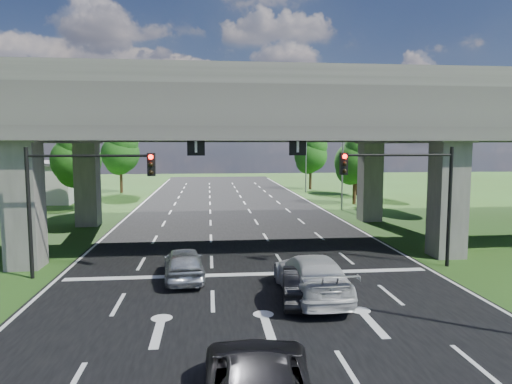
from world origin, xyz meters
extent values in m
plane|color=#2B4917|center=(0.00, 0.00, 0.00)|extent=(160.00, 160.00, 0.00)
cube|color=black|center=(0.00, 10.00, 0.01)|extent=(18.00, 120.00, 0.03)
cube|color=#373532|center=(0.00, 12.00, 8.00)|extent=(80.00, 15.00, 2.00)
cube|color=#575450|center=(0.00, 4.75, 9.50)|extent=(80.00, 0.50, 1.00)
cube|color=#575450|center=(0.00, 19.25, 9.50)|extent=(80.00, 0.50, 1.00)
cube|color=#575450|center=(-11.00, 6.00, 3.50)|extent=(1.60, 1.60, 7.00)
cube|color=#575450|center=(-11.00, 18.00, 3.50)|extent=(1.60, 1.60, 7.00)
cube|color=#575450|center=(11.00, 6.00, 3.50)|extent=(1.60, 1.60, 7.00)
cube|color=#575450|center=(11.00, 18.00, 3.50)|extent=(1.60, 1.60, 7.00)
cube|color=black|center=(-2.50, 5.00, 6.00)|extent=(0.85, 0.06, 0.85)
cube|color=black|center=(2.50, 5.00, 6.00)|extent=(0.85, 0.06, 0.85)
cylinder|color=black|center=(10.00, 4.00, 3.00)|extent=(0.18, 0.18, 6.00)
cylinder|color=black|center=(7.25, 4.00, 5.60)|extent=(5.50, 0.12, 0.12)
cube|color=black|center=(4.50, 3.82, 5.20)|extent=(0.35, 0.28, 1.05)
sphere|color=#FF0C05|center=(4.50, 3.66, 5.55)|extent=(0.22, 0.22, 0.22)
cylinder|color=black|center=(-10.00, 4.00, 3.00)|extent=(0.18, 0.18, 6.00)
cylinder|color=black|center=(-7.25, 4.00, 5.60)|extent=(5.50, 0.12, 0.12)
cube|color=black|center=(-4.50, 3.82, 5.20)|extent=(0.35, 0.28, 1.05)
sphere|color=#FF0C05|center=(-4.50, 3.66, 5.55)|extent=(0.22, 0.22, 0.22)
cylinder|color=gray|center=(10.50, 24.00, 5.00)|extent=(0.16, 0.16, 10.00)
cylinder|color=gray|center=(9.00, 24.00, 9.70)|extent=(3.00, 0.10, 0.10)
cube|color=gray|center=(7.50, 24.00, 9.60)|extent=(0.60, 0.25, 0.18)
cylinder|color=gray|center=(10.50, 40.00, 5.00)|extent=(0.16, 0.16, 10.00)
cylinder|color=gray|center=(9.00, 40.00, 9.70)|extent=(3.00, 0.10, 0.10)
cube|color=gray|center=(7.50, 40.00, 9.60)|extent=(0.60, 0.25, 0.18)
cylinder|color=black|center=(-14.00, 26.00, 1.65)|extent=(0.36, 0.36, 3.30)
sphere|color=#1E5015|center=(-14.00, 26.00, 4.65)|extent=(4.50, 4.50, 4.50)
sphere|color=#1E5015|center=(-13.60, 25.70, 6.00)|extent=(3.60, 3.60, 3.60)
sphere|color=#1E5015|center=(-14.30, 26.40, 3.75)|extent=(3.30, 3.30, 3.30)
cylinder|color=black|center=(-17.00, 34.00, 1.43)|extent=(0.36, 0.36, 2.86)
sphere|color=#1E5015|center=(-17.00, 34.00, 4.03)|extent=(3.90, 3.90, 3.90)
sphere|color=#1E5015|center=(-16.60, 33.70, 5.20)|extent=(3.12, 3.12, 3.12)
sphere|color=#1E5015|center=(-17.30, 34.40, 3.25)|extent=(2.86, 2.86, 2.86)
cylinder|color=black|center=(-13.00, 42.00, 1.76)|extent=(0.36, 0.36, 3.52)
sphere|color=#1E5015|center=(-13.00, 42.00, 4.96)|extent=(4.80, 4.80, 4.80)
sphere|color=#1E5015|center=(-12.60, 41.70, 6.40)|extent=(3.84, 3.84, 3.84)
sphere|color=#1E5015|center=(-13.30, 42.40, 4.00)|extent=(3.52, 3.52, 3.52)
cylinder|color=black|center=(13.00, 28.00, 1.54)|extent=(0.36, 0.36, 3.08)
sphere|color=#1E5015|center=(13.00, 28.00, 4.34)|extent=(4.20, 4.20, 4.20)
sphere|color=#1E5015|center=(13.40, 27.70, 5.60)|extent=(3.36, 3.36, 3.36)
sphere|color=#1E5015|center=(12.70, 28.40, 3.50)|extent=(3.08, 3.08, 3.08)
cylinder|color=black|center=(16.00, 36.00, 1.43)|extent=(0.36, 0.36, 2.86)
sphere|color=#1E5015|center=(16.00, 36.00, 4.03)|extent=(3.90, 3.90, 3.90)
sphere|color=#1E5015|center=(16.40, 35.70, 5.20)|extent=(3.12, 3.12, 3.12)
sphere|color=#1E5015|center=(15.70, 36.40, 3.25)|extent=(2.86, 2.86, 2.86)
cylinder|color=black|center=(12.00, 44.00, 1.65)|extent=(0.36, 0.36, 3.30)
sphere|color=#1E5015|center=(12.00, 44.00, 4.65)|extent=(4.50, 4.50, 4.50)
sphere|color=#1E5015|center=(12.40, 43.70, 6.00)|extent=(3.60, 3.60, 3.60)
sphere|color=#1E5015|center=(11.70, 44.40, 3.75)|extent=(3.30, 3.30, 3.30)
imported|color=#B7BBBF|center=(-3.06, 3.00, 0.77)|extent=(2.12, 4.46, 1.47)
imported|color=black|center=(1.66, -0.37, 0.73)|extent=(2.05, 4.41, 1.40)
imported|color=silver|center=(2.15, 0.13, 0.87)|extent=(2.46, 5.85, 1.68)
camera|label=1|loc=(-1.90, -17.34, 6.09)|focal=32.00mm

